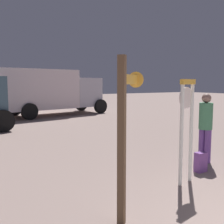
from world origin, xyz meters
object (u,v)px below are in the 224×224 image
at_px(arrow_sign, 128,112).
at_px(standing_clock, 186,120).
at_px(box_truck_near, 47,90).
at_px(person_near_clock, 205,124).
at_px(backpack, 200,162).

bearing_deg(arrow_sign, standing_clock, 15.50).
bearing_deg(box_truck_near, arrow_sign, -102.44).
xyz_separation_m(standing_clock, arrow_sign, (-1.70, -0.47, 0.30)).
bearing_deg(person_near_clock, standing_clock, -152.72).
relative_size(person_near_clock, box_truck_near, 0.24).
height_order(person_near_clock, box_truck_near, box_truck_near).
bearing_deg(person_near_clock, backpack, -145.76).
xyz_separation_m(arrow_sign, backpack, (2.50, 0.77, -1.35)).
height_order(arrow_sign, person_near_clock, arrow_sign).
height_order(standing_clock, backpack, standing_clock).
relative_size(standing_clock, box_truck_near, 0.29).
height_order(arrow_sign, box_truck_near, box_truck_near).
height_order(standing_clock, box_truck_near, box_truck_near).
relative_size(arrow_sign, person_near_clock, 1.37).
bearing_deg(person_near_clock, box_truck_near, 91.86).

